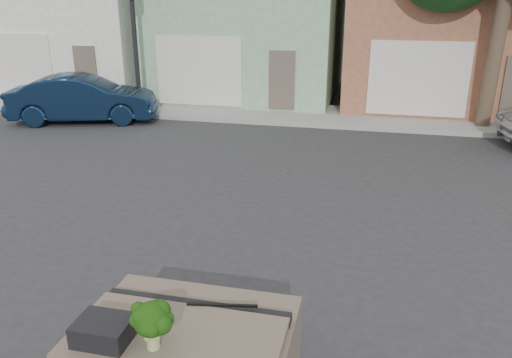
% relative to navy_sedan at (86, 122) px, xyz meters
% --- Properties ---
extents(ground_plane, '(120.00, 120.00, 0.00)m').
position_rel_navy_sedan_xyz_m(ground_plane, '(7.79, -8.12, 0.00)').
color(ground_plane, '#303033').
rests_on(ground_plane, ground).
extents(sidewalk, '(40.00, 3.00, 0.15)m').
position_rel_navy_sedan_xyz_m(sidewalk, '(7.79, 2.38, 0.07)').
color(sidewalk, gray).
rests_on(sidewalk, ground).
extents(townhouse_white, '(7.20, 8.20, 7.55)m').
position_rel_navy_sedan_xyz_m(townhouse_white, '(-3.21, 6.38, 3.77)').
color(townhouse_white, silver).
rests_on(townhouse_white, ground).
extents(townhouse_mint, '(7.20, 8.20, 7.55)m').
position_rel_navy_sedan_xyz_m(townhouse_mint, '(4.29, 6.38, 3.77)').
color(townhouse_mint, '#88B189').
rests_on(townhouse_mint, ground).
extents(townhouse_tan, '(7.20, 8.20, 7.55)m').
position_rel_navy_sedan_xyz_m(townhouse_tan, '(11.79, 6.38, 3.77)').
color(townhouse_tan, '#945A3F').
rests_on(townhouse_tan, ground).
extents(navy_sedan, '(5.00, 2.99, 1.56)m').
position_rel_navy_sedan_xyz_m(navy_sedan, '(0.00, 0.00, 0.00)').
color(navy_sedan, '#0D1E37').
rests_on(navy_sedan, ground).
extents(traffic_signal, '(0.40, 0.40, 5.10)m').
position_rel_navy_sedan_xyz_m(traffic_signal, '(1.29, 1.38, 2.55)').
color(traffic_signal, black).
rests_on(traffic_signal, ground).
extents(instrument_hump, '(0.48, 0.38, 0.20)m').
position_rel_navy_sedan_xyz_m(instrument_hump, '(7.21, -11.47, 1.22)').
color(instrument_hump, black).
rests_on(instrument_hump, car_dashboard).
extents(wiper_arm, '(0.69, 0.15, 0.02)m').
position_rel_navy_sedan_xyz_m(wiper_arm, '(8.07, -10.74, 1.13)').
color(wiper_arm, black).
rests_on(wiper_arm, car_dashboard).
extents(broccoli, '(0.47, 0.47, 0.45)m').
position_rel_navy_sedan_xyz_m(broccoli, '(7.67, -11.46, 1.35)').
color(broccoli, '#133209').
rests_on(broccoli, car_dashboard).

